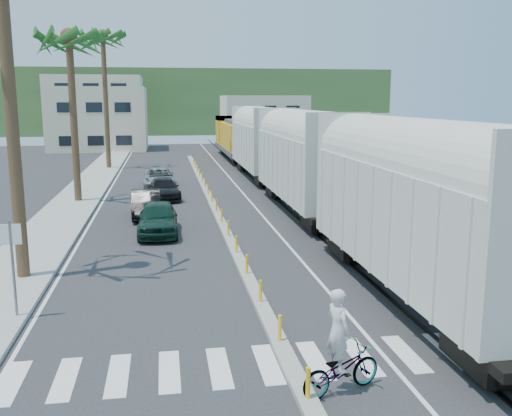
{
  "coord_description": "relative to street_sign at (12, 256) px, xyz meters",
  "views": [
    {
      "loc": [
        -2.88,
        -14.85,
        6.4
      ],
      "look_at": [
        0.83,
        7.99,
        2.0
      ],
      "focal_mm": 40.0,
      "sensor_mm": 36.0,
      "label": 1
    }
  ],
  "objects": [
    {
      "name": "palm_trees",
      "position": [
        -0.8,
        20.7,
        8.84
      ],
      "size": [
        3.5,
        37.2,
        13.75
      ],
      "color": "brown",
      "rests_on": "ground"
    },
    {
      "name": "street_sign",
      "position": [
        0.0,
        0.0,
        0.0
      ],
      "size": [
        0.6,
        0.08,
        3.0
      ],
      "color": "slate",
      "rests_on": "ground"
    },
    {
      "name": "car_second",
      "position": [
        3.38,
        14.74,
        -1.24
      ],
      "size": [
        1.88,
        4.57,
        1.47
      ],
      "primitive_type": "imported",
      "rotation": [
        0.0,
        0.0,
        0.04
      ],
      "color": "black",
      "rests_on": "ground"
    },
    {
      "name": "buildings",
      "position": [
        0.89,
        69.66,
        2.39
      ],
      "size": [
        38.0,
        27.0,
        10.0
      ],
      "color": "beige",
      "rests_on": "ground"
    },
    {
      "name": "cyclist",
      "position": [
        8.13,
        -5.6,
        -1.22
      ],
      "size": [
        2.02,
        2.49,
        2.41
      ],
      "rotation": [
        0.0,
        0.0,
        1.92
      ],
      "color": "#9EA0A5",
      "rests_on": "ground"
    },
    {
      "name": "car_third",
      "position": [
        4.38,
        20.5,
        -1.31
      ],
      "size": [
        2.68,
        4.92,
        1.33
      ],
      "primitive_type": "imported",
      "rotation": [
        0.0,
        0.0,
        0.09
      ],
      "color": "black",
      "rests_on": "ground"
    },
    {
      "name": "lane_markings",
      "position": [
        5.15,
        23.0,
        -1.97
      ],
      "size": [
        9.42,
        90.0,
        0.01
      ],
      "color": "silver",
      "rests_on": "ground"
    },
    {
      "name": "car_rear",
      "position": [
        4.01,
        26.2,
        -1.29
      ],
      "size": [
        2.33,
        4.93,
        1.36
      ],
      "primitive_type": "imported",
      "rotation": [
        0.0,
        0.0,
        0.01
      ],
      "color": "#ABAEB0",
      "rests_on": "ground"
    },
    {
      "name": "car_lead",
      "position": [
        4.04,
        10.43,
        -1.17
      ],
      "size": [
        1.96,
        4.72,
        1.6
      ],
      "primitive_type": "imported",
      "rotation": [
        0.0,
        0.0,
        -0.01
      ],
      "color": "black",
      "rests_on": "ground"
    },
    {
      "name": "freight_train",
      "position": [
        12.3,
        20.49,
        0.93
      ],
      "size": [
        3.0,
        60.94,
        5.85
      ],
      "color": "beige",
      "rests_on": "ground"
    },
    {
      "name": "sidewalk",
      "position": [
        -1.2,
        23.0,
        -1.9
      ],
      "size": [
        3.0,
        90.0,
        0.15
      ],
      "primitive_type": "cube",
      "color": "gray",
      "rests_on": "ground"
    },
    {
      "name": "ground",
      "position": [
        7.3,
        -2.0,
        -1.97
      ],
      "size": [
        140.0,
        140.0,
        0.0
      ],
      "primitive_type": "plane",
      "color": "#28282B",
      "rests_on": "ground"
    },
    {
      "name": "median",
      "position": [
        7.3,
        17.96,
        -1.88
      ],
      "size": [
        0.45,
        60.0,
        0.85
      ],
      "color": "gray",
      "rests_on": "ground"
    },
    {
      "name": "rails",
      "position": [
        12.3,
        26.0,
        -1.94
      ],
      "size": [
        1.56,
        100.0,
        0.06
      ],
      "color": "black",
      "rests_on": "ground"
    },
    {
      "name": "hillside",
      "position": [
        7.3,
        98.0,
        4.03
      ],
      "size": [
        80.0,
        20.0,
        12.0
      ],
      "primitive_type": "cube",
      "color": "#385628",
      "rests_on": "ground"
    },
    {
      "name": "crosswalk",
      "position": [
        7.3,
        -4.0,
        -1.97
      ],
      "size": [
        14.0,
        2.2,
        0.01
      ],
      "primitive_type": "cube",
      "color": "silver",
      "rests_on": "ground"
    }
  ]
}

